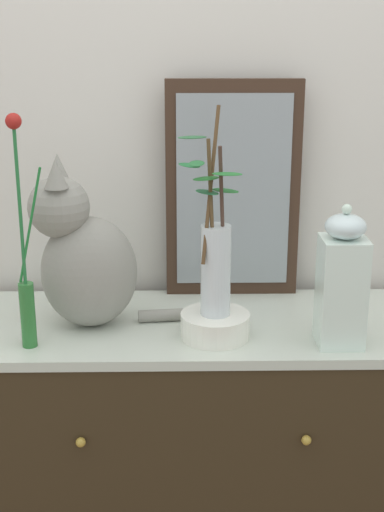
{
  "coord_description": "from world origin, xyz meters",
  "views": [
    {
      "loc": [
        -0.03,
        -1.76,
        1.68
      ],
      "look_at": [
        0.0,
        0.0,
        1.12
      ],
      "focal_mm": 51.28,
      "sensor_mm": 36.0,
      "label": 1
    }
  ],
  "objects_px": {
    "bowl_porcelain": "(215,325)",
    "vase_glass_clear": "(215,259)",
    "sideboard": "(192,476)",
    "vase_slim_green": "(25,275)",
    "mirror_leaning": "(233,191)",
    "jar_lidded_porcelain": "(342,282)",
    "cat_sitting": "(83,257)"
  },
  "relations": [
    {
      "from": "cat_sitting",
      "to": "jar_lidded_porcelain",
      "type": "distance_m",
      "value": 0.64
    },
    {
      "from": "bowl_porcelain",
      "to": "jar_lidded_porcelain",
      "type": "bearing_deg",
      "value": -7.95
    },
    {
      "from": "cat_sitting",
      "to": "bowl_porcelain",
      "type": "xyz_separation_m",
      "value": [
        0.33,
        -0.08,
        -0.15
      ]
    },
    {
      "from": "sideboard",
      "to": "cat_sitting",
      "type": "relative_size",
      "value": 2.62
    },
    {
      "from": "vase_slim_green",
      "to": "bowl_porcelain",
      "type": "distance_m",
      "value": 0.48
    },
    {
      "from": "bowl_porcelain",
      "to": "vase_glass_clear",
      "type": "xyz_separation_m",
      "value": [
        -0.0,
        0.0,
        0.17
      ]
    },
    {
      "from": "mirror_leaning",
      "to": "vase_glass_clear",
      "type": "relative_size",
      "value": 1.2
    },
    {
      "from": "cat_sitting",
      "to": "bowl_porcelain",
      "type": "relative_size",
      "value": 2.71
    },
    {
      "from": "vase_slim_green",
      "to": "jar_lidded_porcelain",
      "type": "distance_m",
      "value": 0.75
    },
    {
      "from": "mirror_leaning",
      "to": "jar_lidded_porcelain",
      "type": "xyz_separation_m",
      "value": [
        0.24,
        -0.35,
        -0.14
      ]
    },
    {
      "from": "mirror_leaning",
      "to": "vase_glass_clear",
      "type": "distance_m",
      "value": 0.33
    },
    {
      "from": "sideboard",
      "to": "vase_slim_green",
      "type": "height_order",
      "value": "vase_slim_green"
    },
    {
      "from": "mirror_leaning",
      "to": "jar_lidded_porcelain",
      "type": "bearing_deg",
      "value": -55.87
    },
    {
      "from": "jar_lidded_porcelain",
      "to": "vase_slim_green",
      "type": "bearing_deg",
      "value": -179.69
    },
    {
      "from": "bowl_porcelain",
      "to": "mirror_leaning",
      "type": "bearing_deg",
      "value": 78.73
    },
    {
      "from": "bowl_porcelain",
      "to": "vase_glass_clear",
      "type": "relative_size",
      "value": 0.34
    },
    {
      "from": "vase_slim_green",
      "to": "bowl_porcelain",
      "type": "bearing_deg",
      "value": 5.8
    },
    {
      "from": "mirror_leaning",
      "to": "bowl_porcelain",
      "type": "xyz_separation_m",
      "value": [
        -0.06,
        -0.31,
        -0.27
      ]
    },
    {
      "from": "vase_glass_clear",
      "to": "jar_lidded_porcelain",
      "type": "height_order",
      "value": "vase_glass_clear"
    },
    {
      "from": "sideboard",
      "to": "vase_slim_green",
      "type": "relative_size",
      "value": 2.19
    },
    {
      "from": "cat_sitting",
      "to": "vase_slim_green",
      "type": "bearing_deg",
      "value": -133.48
    },
    {
      "from": "mirror_leaning",
      "to": "jar_lidded_porcelain",
      "type": "relative_size",
      "value": 1.73
    },
    {
      "from": "cat_sitting",
      "to": "vase_glass_clear",
      "type": "relative_size",
      "value": 0.93
    },
    {
      "from": "bowl_porcelain",
      "to": "jar_lidded_porcelain",
      "type": "relative_size",
      "value": 0.49
    },
    {
      "from": "sideboard",
      "to": "vase_glass_clear",
      "type": "distance_m",
      "value": 0.68
    },
    {
      "from": "cat_sitting",
      "to": "bowl_porcelain",
      "type": "height_order",
      "value": "cat_sitting"
    },
    {
      "from": "mirror_leaning",
      "to": "cat_sitting",
      "type": "bearing_deg",
      "value": -149.85
    },
    {
      "from": "vase_slim_green",
      "to": "jar_lidded_porcelain",
      "type": "xyz_separation_m",
      "value": [
        0.75,
        0.0,
        -0.02
      ]
    },
    {
      "from": "bowl_porcelain",
      "to": "jar_lidded_porcelain",
      "type": "xyz_separation_m",
      "value": [
        0.3,
        -0.04,
        0.13
      ]
    },
    {
      "from": "bowl_porcelain",
      "to": "vase_glass_clear",
      "type": "height_order",
      "value": "vase_glass_clear"
    },
    {
      "from": "cat_sitting",
      "to": "mirror_leaning",
      "type": "bearing_deg",
      "value": 30.15
    },
    {
      "from": "sideboard",
      "to": "bowl_porcelain",
      "type": "relative_size",
      "value": 7.11
    }
  ]
}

